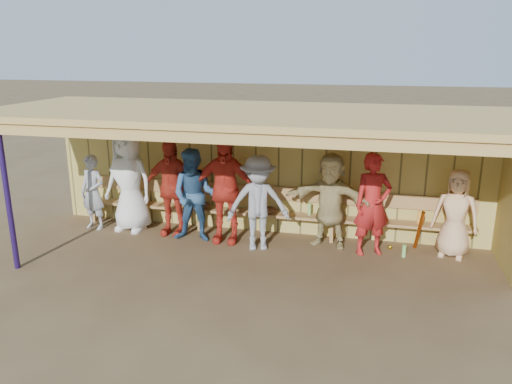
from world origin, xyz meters
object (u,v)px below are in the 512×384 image
Objects in this scene: player_a at (93,192)px; player_g at (373,205)px; player_b at (129,181)px; player_h at (456,214)px; bench at (265,208)px; player_d at (224,190)px; player_extra at (171,188)px; player_e at (258,203)px; player_f at (330,200)px; player_c at (195,195)px.

player_a is 0.83× the size of player_g.
player_h is (5.99, 0.10, -0.23)m from player_b.
bench is at bearing 19.16° from player_a.
player_b is 4.62m from player_g.
player_d reaches higher than player_extra.
player_e is 0.92× the size of player_extra.
player_d reaches higher than player_f.
player_b is 3.88m from player_f.
player_c is 0.23× the size of bench.
player_c is 2.47m from player_f.
player_a is 3.42m from player_e.
player_b is 1.17× the size of player_e.
player_b is 2.69m from player_e.
player_f is at bearing -13.69° from bench.
player_f is at bearing -164.29° from player_h.
player_b reaches higher than player_e.
player_b reaches higher than player_f.
player_a is at bearing -166.12° from player_f.
player_g is at bearing -14.70° from bench.
player_a is at bearing 157.44° from player_g.
player_a is 1.64m from player_extra.
player_h is 3.39m from bench.
player_extra reaches higher than player_g.
player_extra is (-3.73, 0.08, 0.03)m from player_g.
player_h is 0.20× the size of bench.
player_h is (4.01, 0.26, -0.22)m from player_d.
player_h is 5.12m from player_extra.
player_c is 0.57m from player_d.
player_e is at bearing -8.43° from player_extra.
player_f is (1.90, 0.26, -0.13)m from player_d.
player_e is 0.84m from bench.
player_b reaches higher than bench.
player_h is at bearing 3.59° from player_extra.
player_e is (2.66, -0.37, -0.14)m from player_b.
player_d is (0.55, 0.08, 0.12)m from player_c.
player_d reaches higher than player_c.
player_f is 0.93× the size of player_extra.
player_g is 3.73m from player_extra.
player_h is (4.56, 0.33, -0.10)m from player_c.
player_h is at bearing -5.18° from bench.
player_d reaches higher than player_g.
bench is at bearing 24.42° from player_c.
player_e is 1.97m from player_g.
player_g is at bearing -10.73° from player_e.
player_f is 1.12× the size of player_h.
player_extra is at bearing -165.87° from bench.
bench is at bearing 74.98° from player_e.
player_f is 0.77m from player_g.
player_a is at bearing -166.11° from player_b.
player_extra is at bearing 12.91° from player_a.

